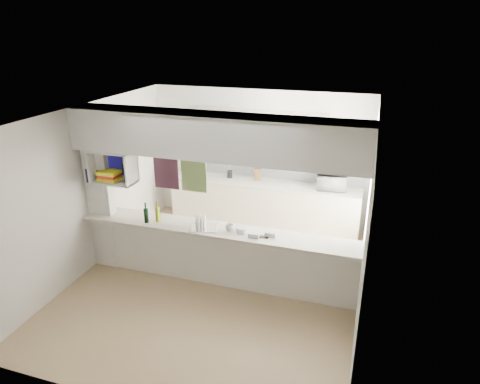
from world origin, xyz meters
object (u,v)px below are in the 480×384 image
at_px(bowl, 334,172).
at_px(wine_bottles, 152,214).
at_px(microwave, 332,182).
at_px(dish_rack, 203,223).

height_order(bowl, wine_bottles, bowl).
xyz_separation_m(microwave, dish_rack, (-1.60, -2.17, -0.06)).
relative_size(dish_rack, wine_bottles, 1.39).
distance_m(microwave, dish_rack, 2.70).
height_order(microwave, dish_rack, microwave).
bearing_deg(microwave, dish_rack, 47.56).
distance_m(bowl, wine_bottles, 3.30).
xyz_separation_m(microwave, wine_bottles, (-2.42, -2.20, -0.02)).
relative_size(microwave, dish_rack, 1.12).
bearing_deg(dish_rack, wine_bottles, 166.09).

